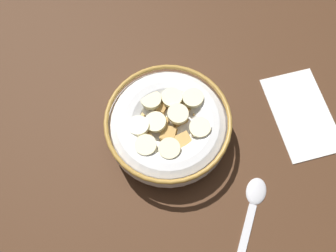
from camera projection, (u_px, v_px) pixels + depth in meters
ground_plane at (168, 136)px, 51.92cm from camera, size 118.46×118.46×2.00cm
cereal_bowl at (168, 126)px, 48.37cm from camera, size 16.43×16.43×5.60cm
spoon at (251, 213)px, 46.72cm from camera, size 15.97×7.58×0.80cm
folded_napkin at (302, 114)px, 51.93cm from camera, size 14.60×10.52×0.30cm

